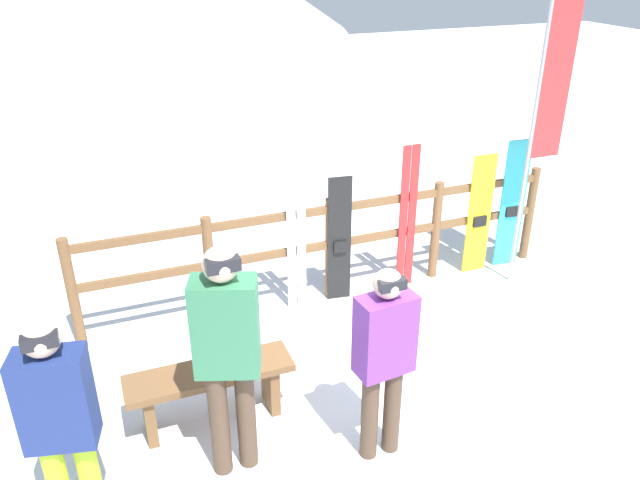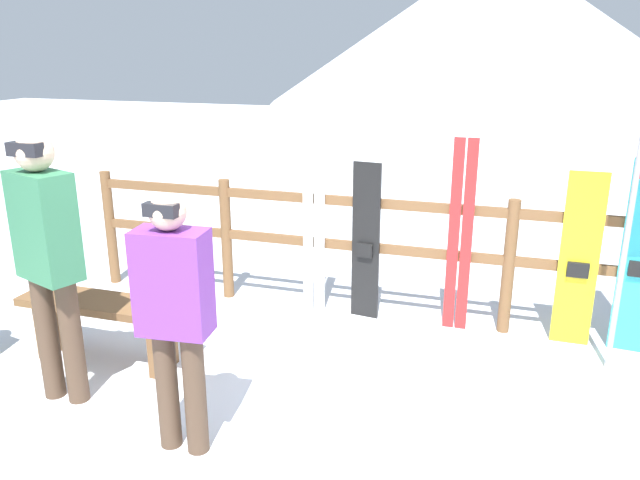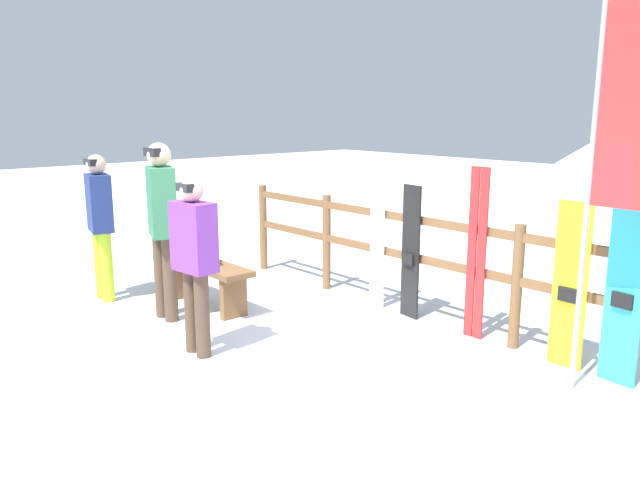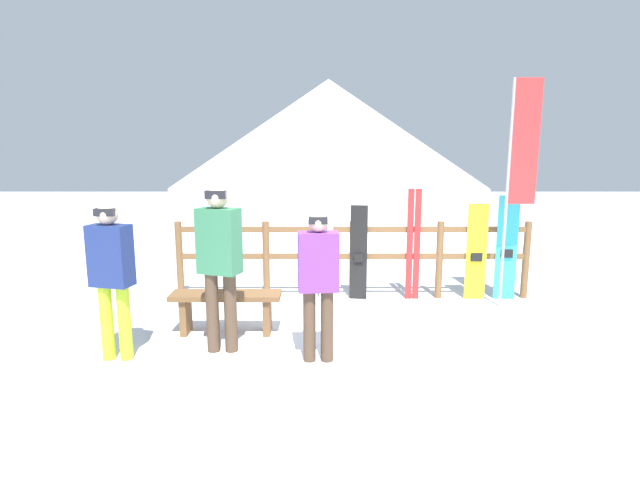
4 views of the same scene
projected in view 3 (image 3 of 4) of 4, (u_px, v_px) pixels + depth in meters
name	position (u px, v px, depth m)	size (l,w,h in m)	color
ground_plane	(269.00, 358.00, 5.42)	(40.00, 40.00, 0.00)	white
fence	(408.00, 252.00, 6.46)	(5.17, 0.10, 1.14)	brown
bench	(208.00, 275.00, 6.76)	(1.30, 0.36, 0.50)	brown
person_navy	(100.00, 217.00, 6.90)	(0.45, 0.31, 1.64)	#B7D826
person_plaid_green	(162.00, 218.00, 6.23)	(0.49, 0.37, 1.80)	#4C3828
person_purple	(194.00, 254.00, 5.34)	(0.42, 0.26, 1.56)	#4C3828
ski_pair_white	(377.00, 237.00, 6.69)	(0.19, 0.02, 1.56)	white
snowboard_black_stripe	(411.00, 253.00, 6.36)	(0.25, 0.08, 1.38)	black
ski_pair_red	(477.00, 254.00, 5.76)	(0.20, 0.02, 1.62)	red
snowboard_yellow	(570.00, 286.00, 5.11)	(0.29, 0.06, 1.41)	yellow
snowboard_cyan	(624.00, 291.00, 4.78)	(0.30, 0.07, 1.52)	#2DBFCC
rental_flag	(611.00, 133.00, 4.35)	(0.40, 0.04, 3.08)	#99999E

